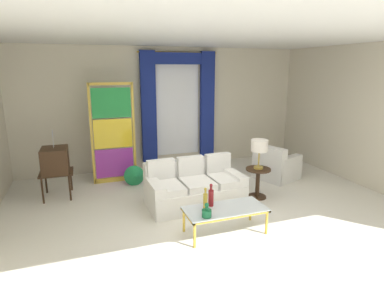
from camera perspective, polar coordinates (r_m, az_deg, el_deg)
ground_plane at (r=5.77m, az=3.45°, el=-12.14°), size 16.00×16.00×0.00m
wall_rear at (r=8.17m, az=-4.79°, el=6.40°), size 8.00×0.12×3.00m
wall_right at (r=7.91m, az=27.09°, el=4.76°), size 0.12×7.00×3.00m
ceiling_slab at (r=5.98m, az=0.74°, el=18.51°), size 8.00×7.60×0.04m
curtained_window at (r=8.07m, az=-2.42°, el=8.07°), size 2.00×0.17×2.70m
couch_white_long at (r=6.05m, az=0.29°, el=-7.76°), size 1.79×0.98×0.86m
coffee_table at (r=5.00m, az=5.95°, el=-11.72°), size 1.25×0.57×0.41m
bottle_blue_decanter at (r=4.66m, az=2.64°, el=-12.08°), size 0.14×0.14×0.22m
bottle_crystal_tall at (r=4.84m, az=2.40°, el=-10.11°), size 0.07×0.07×0.35m
bottle_amber_squat at (r=4.98m, az=3.40°, el=-9.41°), size 0.08×0.08×0.36m
vintage_tv at (r=6.74m, az=-23.27°, el=-2.86°), size 0.62×0.61×1.35m
armchair_white at (r=7.58m, az=14.67°, el=-3.93°), size 1.05×1.03×0.80m
stained_glass_divider at (r=7.17m, az=-13.89°, el=1.49°), size 0.95×0.05×2.20m
peacock_figurine at (r=7.00m, az=-10.16°, el=-5.73°), size 0.44×0.60×0.50m
round_side_table at (r=6.40m, az=11.66°, el=-6.36°), size 0.48×0.48×0.59m
table_lamp_brass at (r=6.21m, az=11.95°, el=-0.50°), size 0.32×0.32×0.57m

